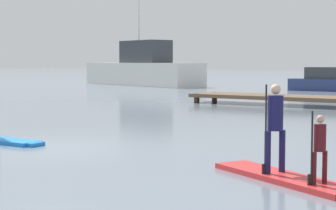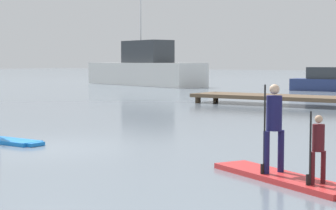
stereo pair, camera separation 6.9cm
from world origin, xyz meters
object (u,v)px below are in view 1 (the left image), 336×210
at_px(paddleboard_far, 286,178).
at_px(paddler_adult, 275,122).
at_px(fishing_boat_white_large, 142,69).
at_px(trawler_grey_distant, 335,82).
at_px(paddler_child_front, 319,145).

height_order(paddleboard_far, paddler_adult, paddler_adult).
height_order(paddleboard_far, fishing_boat_white_large, fishing_boat_white_large).
bearing_deg(trawler_grey_distant, fishing_boat_white_large, 177.99).
bearing_deg(fishing_boat_white_large, paddler_child_front, -49.10).
distance_m(paddler_child_front, fishing_boat_white_large, 42.92).
bearing_deg(paddleboard_far, paddler_child_front, -26.98).
distance_m(paddler_adult, paddler_child_front, 1.16).
bearing_deg(paddler_child_front, trawler_grey_distant, 108.58).
bearing_deg(trawler_grey_distant, paddleboard_far, -72.41).
bearing_deg(paddler_adult, fishing_boat_white_large, 130.30).
relative_size(paddleboard_far, fishing_boat_white_large, 0.24).
bearing_deg(fishing_boat_white_large, paddleboard_far, -49.52).
relative_size(fishing_boat_white_large, trawler_grey_distant, 2.05).
height_order(paddler_child_front, fishing_boat_white_large, fishing_boat_white_large).
relative_size(paddleboard_far, trawler_grey_distant, 0.49).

